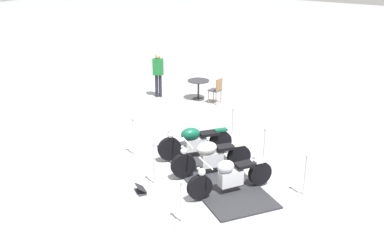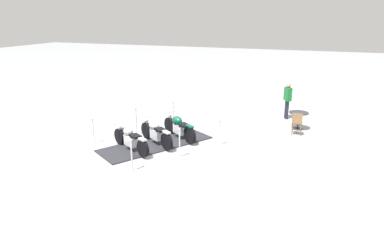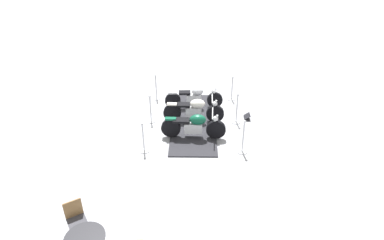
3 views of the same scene
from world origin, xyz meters
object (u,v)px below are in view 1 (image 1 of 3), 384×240
object	(u,v)px
motorcycle_forest	(194,141)
stanchion_left_front	(233,129)
stanchion_right_front	(134,144)
cafe_table	(198,85)
stanchion_left_rear	(305,181)
stanchion_right_rear	(182,210)
motorcycle_chrome	(230,176)
motorcycle_cream	(210,156)
stanchion_right_mid	(154,171)
stanchion_left_mid	(264,151)
bystander_person	(158,71)
cafe_chair_near_table	(216,89)
info_placard	(141,190)

from	to	relation	value
motorcycle_forest	stanchion_left_front	size ratio (longest dim) A/B	1.78
stanchion_right_front	cafe_table	size ratio (longest dim) A/B	1.40
stanchion_left_rear	stanchion_right_rear	world-z (taller)	stanchion_left_rear
stanchion_left_rear	motorcycle_chrome	bearing A→B (deg)	-58.06
motorcycle_cream	stanchion_right_mid	bearing A→B (deg)	1.97
stanchion_right_mid	stanchion_right_front	distance (m)	1.85
stanchion_left_rear	stanchion_right_rear	distance (m)	3.10
motorcycle_forest	stanchion_left_rear	world-z (taller)	stanchion_left_rear
stanchion_right_mid	stanchion_right_rear	xyz separation A→B (m)	(0.99, 1.57, -0.03)
stanchion_left_mid	stanchion_right_mid	world-z (taller)	stanchion_right_mid
motorcycle_cream	stanchion_left_front	bearing A→B (deg)	-128.68
motorcycle_forest	stanchion_right_front	distance (m)	1.71
motorcycle_cream	bystander_person	size ratio (longest dim) A/B	1.09
motorcycle_chrome	stanchion_left_mid	world-z (taller)	stanchion_left_mid
stanchion_right_rear	cafe_table	bearing A→B (deg)	-147.57
motorcycle_chrome	stanchion_left_rear	bearing A→B (deg)	151.32
cafe_chair_near_table	bystander_person	size ratio (longest dim) A/B	0.55
stanchion_right_mid	stanchion_left_rear	size ratio (longest dim) A/B	1.06
motorcycle_chrome	stanchion_right_mid	size ratio (longest dim) A/B	1.75
motorcycle_cream	motorcycle_chrome	bearing A→B (deg)	92.22
cafe_table	stanchion_right_mid	bearing A→B (deg)	25.84
stanchion_right_mid	bystander_person	world-z (taller)	bystander_person
motorcycle_chrome	stanchion_left_mid	distance (m)	1.92
stanchion_left_mid	stanchion_right_front	bearing A→B (deg)	-62.98
motorcycle_chrome	stanchion_left_rear	world-z (taller)	stanchion_left_rear
stanchion_left_mid	bystander_person	bearing A→B (deg)	-115.96
motorcycle_cream	cafe_table	distance (m)	6.28
cafe_table	bystander_person	distance (m)	1.65
stanchion_right_rear	cafe_table	xyz separation A→B (m)	(-7.24, -4.60, 0.24)
motorcycle_chrome	bystander_person	distance (m)	7.93
motorcycle_forest	stanchion_right_mid	size ratio (longest dim) A/B	1.59
motorcycle_chrome	stanchion_left_rear	xyz separation A→B (m)	(-0.93, 1.49, -0.07)
stanchion_right_mid	stanchion_left_rear	distance (m)	3.61
cafe_table	cafe_chair_near_table	world-z (taller)	cafe_chair_near_table
stanchion_left_rear	motorcycle_forest	bearing A→B (deg)	-93.77
stanchion_right_mid	cafe_table	bearing A→B (deg)	-154.16
stanchion_right_rear	info_placard	bearing A→B (deg)	-107.15
stanchion_left_rear	stanchion_right_rear	xyz separation A→B (m)	(2.63, -1.65, -0.06)
cafe_chair_near_table	cafe_table	bearing A→B (deg)	-0.00
motorcycle_forest	stanchion_left_mid	xyz separation A→B (m)	(-0.77, 1.76, -0.12)
motorcycle_chrome	stanchion_right_mid	world-z (taller)	stanchion_right_mid
stanchion_left_rear	cafe_table	bearing A→B (deg)	-126.43
motorcycle_cream	info_placard	xyz separation A→B (m)	(1.78, -0.82, -0.44)
motorcycle_cream	stanchion_left_rear	world-z (taller)	stanchion_left_rear
cafe_table	motorcycle_forest	bearing A→B (deg)	33.59
stanchion_right_front	stanchion_left_mid	bearing A→B (deg)	117.02
stanchion_right_mid	bystander_person	xyz separation A→B (m)	(-5.61, -4.48, 0.68)
cafe_chair_near_table	stanchion_right_front	bearing A→B (deg)	97.07
motorcycle_forest	stanchion_right_mid	bearing A→B (deg)	38.45
info_placard	stanchion_right_mid	bearing A→B (deg)	-60.08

